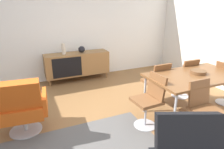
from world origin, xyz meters
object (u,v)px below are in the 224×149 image
at_px(vase_sculptural_dark, 82,49).
at_px(dining_chair_back_right, 185,76).
at_px(dining_table, 194,77).
at_px(vase_cobalt, 64,49).
at_px(dining_chair_front_left, 204,108).
at_px(wooden_bowl_on_table, 198,72).
at_px(sideboard, 77,64).
at_px(dining_chair_near_window, 150,99).
at_px(dining_chair_back_left, 157,82).
at_px(lounge_chair_red, 21,106).

xyz_separation_m(vase_sculptural_dark, dining_chair_back_right, (1.62, -1.91, -0.33)).
relative_size(vase_sculptural_dark, dining_table, 0.10).
height_order(vase_cobalt, dining_chair_front_left, vase_cobalt).
bearing_deg(wooden_bowl_on_table, sideboard, 121.57).
relative_size(dining_table, dining_chair_near_window, 1.87).
bearing_deg(dining_chair_back_right, sideboard, 132.62).
bearing_deg(dining_chair_front_left, vase_sculptural_dark, 106.93).
bearing_deg(dining_chair_back_left, wooden_bowl_on_table, -50.47).
bearing_deg(dining_chair_front_left, dining_chair_near_window, 133.77).
bearing_deg(sideboard, dining_chair_back_right, -47.38).
bearing_deg(dining_chair_back_left, sideboard, 119.04).
bearing_deg(vase_cobalt, sideboard, -0.35).
bearing_deg(dining_chair_back_left, dining_chair_near_window, -134.21).
xyz_separation_m(dining_table, dining_chair_front_left, (-0.35, -0.56, -0.23)).
bearing_deg(dining_table, vase_cobalt, 124.86).
bearing_deg(lounge_chair_red, vase_cobalt, 61.92).
bearing_deg(dining_chair_near_window, dining_chair_back_right, 24.17).
height_order(sideboard, wooden_bowl_on_table, wooden_bowl_on_table).
bearing_deg(sideboard, vase_sculptural_dark, 0.79).
xyz_separation_m(vase_cobalt, wooden_bowl_on_table, (1.82, -2.45, -0.08)).
bearing_deg(dining_chair_back_right, lounge_chair_red, 179.68).
height_order(vase_cobalt, vase_sculptural_dark, vase_cobalt).
distance_m(sideboard, wooden_bowl_on_table, 2.89).
distance_m(dining_chair_back_left, dining_chair_front_left, 1.12).
height_order(vase_cobalt, dining_chair_back_right, vase_cobalt).
relative_size(vase_cobalt, dining_chair_near_window, 0.31).
height_order(dining_table, dining_chair_back_right, dining_chair_back_right).
distance_m(dining_chair_front_left, lounge_chair_red, 2.64).
relative_size(vase_cobalt, lounge_chair_red, 0.28).
relative_size(vase_cobalt, vase_sculptural_dark, 1.59).
bearing_deg(dining_chair_back_right, vase_cobalt, 137.27).
xyz_separation_m(dining_chair_back_right, lounge_chair_red, (-3.08, 0.02, -0.00)).
bearing_deg(lounge_chair_red, dining_chair_near_window, -17.25).
distance_m(sideboard, vase_cobalt, 0.52).
bearing_deg(dining_chair_near_window, dining_chair_back_left, 45.79).
distance_m(dining_chair_back_left, lounge_chair_red, 2.39).
xyz_separation_m(dining_chair_front_left, dining_chair_back_right, (0.70, 1.12, 0.00)).
relative_size(dining_chair_near_window, lounge_chair_red, 0.90).
xyz_separation_m(sideboard, dining_table, (1.41, -2.47, 0.26)).
xyz_separation_m(dining_chair_back_left, dining_chair_front_left, (-0.00, -1.12, 0.00)).
bearing_deg(dining_table, sideboard, 119.71).
bearing_deg(wooden_bowl_on_table, dining_table, -167.78).
distance_m(dining_chair_near_window, lounge_chair_red, 1.93).
bearing_deg(wooden_bowl_on_table, vase_cobalt, 126.56).
height_order(sideboard, vase_cobalt, vase_cobalt).
bearing_deg(vase_sculptural_dark, dining_table, -62.75).
height_order(sideboard, dining_chair_back_left, dining_chair_back_left).
bearing_deg(vase_sculptural_dark, vase_cobalt, 180.00).
bearing_deg(dining_chair_near_window, wooden_bowl_on_table, 1.03).
bearing_deg(lounge_chair_red, dining_table, -11.90).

